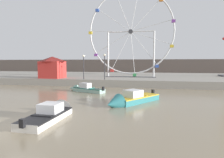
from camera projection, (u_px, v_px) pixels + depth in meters
The scene contains 10 objects.
ground_plane at pixel (15, 127), 10.26m from camera, with size 240.00×240.00×0.00m, color gray.
quay_promenade at pixel (113, 78), 37.50m from camera, with size 110.00×21.65×1.01m, color gray.
distant_town_skyline at pixel (127, 67), 58.42m from camera, with size 140.00×3.00×4.40m, color #564C47.
motorboat_white_red_stripe at pixel (55, 112), 12.15m from camera, with size 1.58×5.27×1.47m.
motorboat_seafoam at pixel (84, 89), 22.78m from camera, with size 5.24×3.00×1.31m.
motorboat_teal_painted at pixel (129, 99), 15.99m from camera, with size 4.55×5.60×1.57m.
ferris_wheel_white_frame at pixel (131, 33), 31.59m from camera, with size 14.33×1.20×14.66m.
carnival_booth_red_striped at pixel (52, 67), 30.08m from camera, with size 3.70×3.38×3.40m.
promenade_lamp_near at pixel (105, 63), 27.37m from camera, with size 0.32×0.32×3.69m.
promenade_lamp_far at pixel (84, 63), 27.61m from camera, with size 0.32×0.32×3.56m.
Camera 1 is at (7.11, -8.78, 3.44)m, focal length 30.58 mm.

